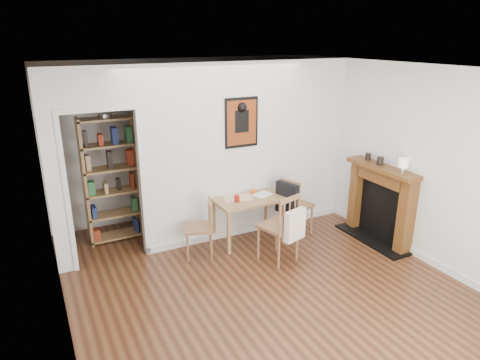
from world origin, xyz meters
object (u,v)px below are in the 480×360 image
fireplace (381,201)px  mantel_lamp (403,164)px  red_glass (237,198)px  orange_fruit (253,191)px  chair_right (295,205)px  chair_left (199,228)px  dining_table (248,203)px  ceramic_jar_b (368,156)px  chair_front (279,227)px  bookshelf (111,180)px  notebook (262,195)px  ceramic_jar_a (380,161)px

fireplace → mantel_lamp: mantel_lamp is taller
fireplace → red_glass: (-1.98, 0.79, 0.11)m
red_glass → mantel_lamp: 2.33m
red_glass → orange_fruit: size_ratio=1.26×
chair_right → fireplace: (1.02, -0.72, 0.14)m
chair_left → orange_fruit: 1.04m
chair_right → orange_fruit: (-0.61, 0.24, 0.25)m
chair_right → dining_table: bearing=170.5°
red_glass → ceramic_jar_b: ceramic_jar_b is taller
fireplace → orange_fruit: bearing=149.4°
mantel_lamp → ceramic_jar_b: 0.70m
chair_front → fireplace: size_ratio=0.77×
dining_table → chair_right: 0.77m
mantel_lamp → orange_fruit: bearing=140.6°
bookshelf → ceramic_jar_b: bookshelf is taller
ceramic_jar_b → orange_fruit: bearing=159.0°
chair_left → red_glass: (0.62, 0.06, 0.31)m
dining_table → red_glass: red_glass is taller
fireplace → mantel_lamp: bearing=-94.9°
orange_fruit → mantel_lamp: 2.14m
chair_left → notebook: 1.11m
bookshelf → fireplace: size_ratio=1.50×
dining_table → ceramic_jar_b: 1.93m
fireplace → mantel_lamp: 0.76m
dining_table → mantel_lamp: (1.74, -1.20, 0.69)m
bookshelf → ceramic_jar_a: 3.91m
fireplace → ceramic_jar_b: bearing=91.2°
orange_fruit → fireplace: bearing=-30.6°
dining_table → chair_right: size_ratio=1.09×
notebook → ceramic_jar_a: ceramic_jar_a is taller
mantel_lamp → ceramic_jar_b: mantel_lamp is taller
ceramic_jar_b → notebook: bearing=161.1°
chair_front → chair_left: bearing=147.6°
chair_left → bookshelf: bookshelf is taller
dining_table → notebook: notebook is taller
chair_right → notebook: (-0.51, 0.14, 0.21)m
chair_left → ceramic_jar_a: ceramic_jar_a is taller
fireplace → ceramic_jar_a: (-0.03, 0.07, 0.60)m
dining_table → ceramic_jar_a: (1.73, -0.78, 0.62)m
chair_front → dining_table: bearing=97.8°
chair_left → red_glass: bearing=5.3°
ceramic_jar_a → red_glass: bearing=159.6°
fireplace → ceramic_jar_b: 0.69m
ceramic_jar_a → ceramic_jar_b: size_ratio=1.13×
chair_front → bookshelf: bookshelf is taller
chair_left → orange_fruit: chair_left is taller
dining_table → ceramic_jar_b: bearing=-16.1°
chair_front → red_glass: size_ratio=9.84×
red_glass → notebook: size_ratio=0.36×
chair_front → mantel_lamp: 1.89m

